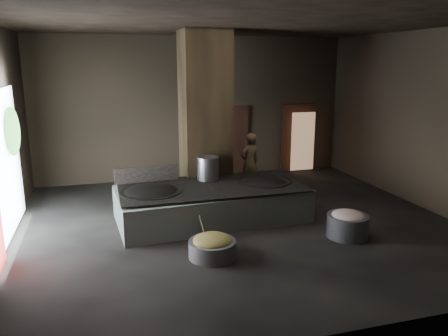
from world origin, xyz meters
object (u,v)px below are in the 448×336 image
object	(u,v)px
cook	(250,163)
meat_basin	(347,226)
wok_left	(151,195)
wok_right	(264,184)
veg_basin	(212,249)
stock_pot	(208,168)
hearth_platform	(212,204)

from	to	relation	value
cook	meat_basin	size ratio (longest dim) A/B	1.94
wok_left	wok_right	bearing A→B (deg)	2.05
cook	veg_basin	size ratio (longest dim) A/B	1.87
wok_left	meat_basin	xyz separation A→B (m)	(4.00, -1.83, -0.51)
cook	veg_basin	distance (m)	4.59
stock_pot	veg_basin	xyz separation A→B (m)	(-0.57, -2.63, -0.96)
hearth_platform	veg_basin	distance (m)	2.15
stock_pot	veg_basin	world-z (taller)	stock_pot
hearth_platform	stock_pot	world-z (taller)	stock_pot
stock_pot	meat_basin	size ratio (longest dim) A/B	0.65
cook	hearth_platform	bearing A→B (deg)	27.48
wok_left	veg_basin	xyz separation A→B (m)	(0.93, -2.03, -0.58)
hearth_platform	cook	size ratio (longest dim) A/B	2.56
veg_basin	cook	bearing A→B (deg)	61.69
cook	wok_left	bearing A→B (deg)	10.42
wok_left	cook	bearing A→B (deg)	32.59
hearth_platform	wok_right	bearing A→B (deg)	-1.58
wok_left	stock_pot	distance (m)	1.66
wok_left	veg_basin	distance (m)	2.30
hearth_platform	meat_basin	bearing A→B (deg)	-40.13
wok_left	stock_pot	size ratio (longest dim) A/B	2.42
veg_basin	stock_pot	bearing A→B (deg)	77.72
cook	stock_pot	bearing A→B (deg)	18.73
hearth_platform	veg_basin	world-z (taller)	hearth_platform
hearth_platform	wok_left	size ratio (longest dim) A/B	3.17
wok_left	stock_pot	bearing A→B (deg)	21.80
stock_pot	meat_basin	distance (m)	3.60
hearth_platform	stock_pot	size ratio (longest dim) A/B	7.67
wok_left	wok_right	world-z (taller)	wok_left
wok_left	veg_basin	size ratio (longest dim) A/B	1.51
hearth_platform	veg_basin	size ratio (longest dim) A/B	4.79
cook	meat_basin	world-z (taller)	cook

